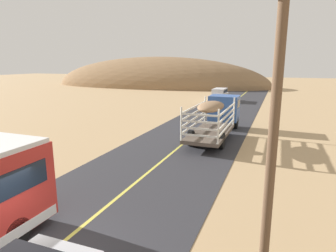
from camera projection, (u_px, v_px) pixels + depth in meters
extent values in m
cube|color=#3359A5|center=(224.00, 108.00, 25.95)|extent=(2.50, 2.20, 2.20)
cube|color=#192333|center=(224.00, 103.00, 25.86)|extent=(2.53, 1.54, 0.70)
cube|color=brown|center=(210.00, 133.00, 21.26)|extent=(2.50, 6.40, 0.24)
cylinder|color=silver|center=(205.00, 109.00, 24.28)|extent=(0.12, 0.12, 2.20)
cylinder|color=silver|center=(234.00, 111.00, 23.45)|extent=(0.12, 0.12, 2.20)
cylinder|color=silver|center=(181.00, 124.00, 18.55)|extent=(0.12, 0.12, 2.20)
cylinder|color=silver|center=(218.00, 127.00, 17.72)|extent=(0.12, 0.12, 2.20)
cube|color=silver|center=(194.00, 124.00, 21.57)|extent=(0.08, 6.30, 0.12)
cube|color=silver|center=(227.00, 127.00, 20.72)|extent=(0.08, 6.30, 0.12)
cube|color=silver|center=(199.00, 136.00, 18.26)|extent=(2.40, 0.08, 0.12)
cube|color=silver|center=(194.00, 119.00, 21.47)|extent=(0.08, 6.30, 0.12)
cube|color=silver|center=(227.00, 121.00, 20.62)|extent=(0.08, 6.30, 0.12)
cube|color=silver|center=(199.00, 129.00, 18.17)|extent=(2.40, 0.08, 0.12)
cube|color=silver|center=(195.00, 113.00, 21.38)|extent=(0.08, 6.30, 0.12)
cube|color=silver|center=(228.00, 115.00, 20.53)|extent=(0.08, 6.30, 0.12)
cube|color=silver|center=(199.00, 122.00, 18.07)|extent=(2.40, 0.08, 0.12)
cube|color=silver|center=(195.00, 107.00, 21.28)|extent=(0.08, 6.30, 0.12)
cube|color=silver|center=(228.00, 109.00, 20.44)|extent=(0.08, 6.30, 0.12)
cube|color=silver|center=(200.00, 115.00, 17.98)|extent=(2.40, 0.08, 0.12)
ellipsoid|color=#8C6B4C|center=(211.00, 107.00, 20.84)|extent=(1.75, 3.84, 0.70)
cylinder|color=black|center=(212.00, 121.00, 26.60)|extent=(0.32, 1.10, 1.10)
cylinder|color=black|center=(236.00, 122.00, 25.84)|extent=(0.32, 1.10, 1.10)
cylinder|color=black|center=(191.00, 138.00, 20.51)|extent=(0.32, 1.10, 1.10)
cylinder|color=black|center=(222.00, 141.00, 19.74)|extent=(0.32, 1.10, 1.10)
cylinder|color=black|center=(15.00, 233.00, 9.17)|extent=(0.30, 1.00, 1.00)
cube|color=silver|center=(220.00, 97.00, 44.48)|extent=(1.90, 4.60, 0.90)
cube|color=silver|center=(220.00, 91.00, 44.16)|extent=(1.75, 3.59, 0.80)
cube|color=#192333|center=(220.00, 91.00, 44.15)|extent=(1.79, 3.22, 0.44)
cube|color=silver|center=(217.00, 100.00, 42.52)|extent=(1.86, 0.20, 0.24)
cube|color=red|center=(211.00, 97.00, 42.65)|extent=(0.16, 0.06, 0.14)
cube|color=red|center=(222.00, 97.00, 42.07)|extent=(0.16, 0.06, 0.14)
cylinder|color=black|center=(216.00, 97.00, 46.13)|extent=(0.26, 0.76, 0.76)
cylinder|color=black|center=(227.00, 98.00, 45.55)|extent=(0.26, 0.76, 0.76)
cylinder|color=black|center=(212.00, 99.00, 43.53)|extent=(0.26, 0.76, 0.76)
cylinder|color=black|center=(223.00, 100.00, 42.95)|extent=(0.26, 0.76, 0.76)
cylinder|color=brown|center=(273.00, 136.00, 6.88)|extent=(0.24, 0.24, 8.13)
ellipsoid|color=olive|center=(156.00, 86.00, 74.10)|extent=(56.52, 22.91, 14.49)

